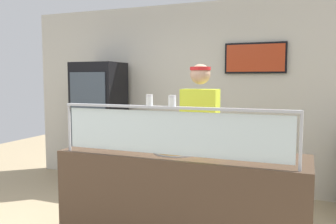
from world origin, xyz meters
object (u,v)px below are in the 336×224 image
at_px(pizza_tray, 177,151).
at_px(drink_fridge, 99,124).
at_px(worker_figure, 200,136).
at_px(pepper_flake_shaker, 172,102).
at_px(parmesan_shaker, 149,101).
at_px(pizza_server, 177,149).

distance_m(pizza_tray, drink_fridge, 2.48).
xyz_separation_m(pizza_tray, worker_figure, (0.03, 0.62, 0.04)).
distance_m(pepper_flake_shaker, drink_fridge, 2.75).
bearing_deg(pepper_flake_shaker, parmesan_shaker, 180.00).
height_order(pizza_server, parmesan_shaker, parmesan_shaker).
xyz_separation_m(pizza_tray, parmesan_shaker, (-0.14, -0.27, 0.46)).
relative_size(pizza_tray, drink_fridge, 0.22).
bearing_deg(worker_figure, pizza_server, -91.65).
bearing_deg(worker_figure, parmesan_shaker, -101.18).
bearing_deg(pizza_tray, parmesan_shaker, -118.14).
distance_m(pizza_tray, worker_figure, 0.62).
height_order(pizza_tray, parmesan_shaker, parmesan_shaker).
distance_m(pizza_server, pepper_flake_shaker, 0.50).
distance_m(parmesan_shaker, worker_figure, 1.00).
xyz_separation_m(pizza_server, drink_fridge, (-1.87, 1.67, -0.06)).
bearing_deg(parmesan_shaker, pizza_server, 57.41).
distance_m(pizza_server, worker_figure, 0.64).
xyz_separation_m(pizza_server, pepper_flake_shaker, (0.04, -0.25, 0.44)).
height_order(pepper_flake_shaker, worker_figure, worker_figure).
bearing_deg(drink_fridge, worker_figure, -28.47).
bearing_deg(pepper_flake_shaker, worker_figure, 91.66).
bearing_deg(pizza_server, parmesan_shaker, -107.00).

